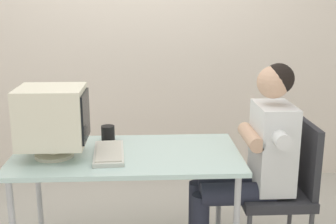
% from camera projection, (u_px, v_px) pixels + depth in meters
% --- Properties ---
extents(wall_back, '(8.00, 0.10, 3.00)m').
position_uv_depth(wall_back, '(166.00, 13.00, 3.80)').
color(wall_back, beige).
rests_on(wall_back, ground_plane).
extents(desk, '(1.35, 0.70, 0.72)m').
position_uv_depth(desk, '(127.00, 162.00, 2.64)').
color(desk, '#B7B7BC').
rests_on(desk, ground_plane).
extents(crt_monitor, '(0.38, 0.32, 0.41)m').
position_uv_depth(crt_monitor, '(53.00, 117.00, 2.51)').
color(crt_monitor, beige).
rests_on(crt_monitor, desk).
extents(keyboard, '(0.20, 0.42, 0.03)m').
position_uv_depth(keyboard, '(109.00, 153.00, 2.58)').
color(keyboard, silver).
rests_on(keyboard, desk).
extents(office_chair, '(0.44, 0.44, 0.88)m').
position_uv_depth(office_chair, '(284.00, 184.00, 2.77)').
color(office_chair, '#4C4C51').
rests_on(office_chair, ground_plane).
extents(person_seated, '(0.74, 0.55, 1.25)m').
position_uv_depth(person_seated, '(253.00, 157.00, 2.71)').
color(person_seated, silver).
rests_on(person_seated, ground_plane).
extents(desk_mug, '(0.09, 0.10, 0.11)m').
position_uv_depth(desk_mug, '(108.00, 134.00, 2.82)').
color(desk_mug, black).
rests_on(desk_mug, desk).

